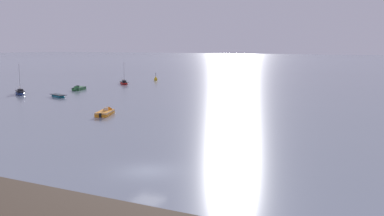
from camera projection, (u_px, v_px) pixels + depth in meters
The scene contains 7 objects.
ground_plane at pixel (148, 171), 35.66m from camera, with size 800.00×800.00×0.00m, color gray.
motorboat_moored_1 at pixel (106, 113), 64.18m from camera, with size 3.34×5.19×1.68m.
sailboat_moored_0 at pixel (20, 93), 90.00m from camera, with size 5.68×4.97×6.49m.
rowboat_moored_1 at pixel (58, 96), 85.09m from camera, with size 4.73×2.85×0.71m.
sailboat_moored_1 at pixel (124, 83), 112.51m from camera, with size 4.97×4.67×5.84m.
motorboat_moored_4 at pixel (78, 89), 97.62m from camera, with size 3.06×5.07×1.64m.
channel_buoy at pixel (156, 79), 123.33m from camera, with size 0.90×0.90×2.30m.
Camera 1 is at (18.92, -29.12, 10.24)m, focal length 41.24 mm.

